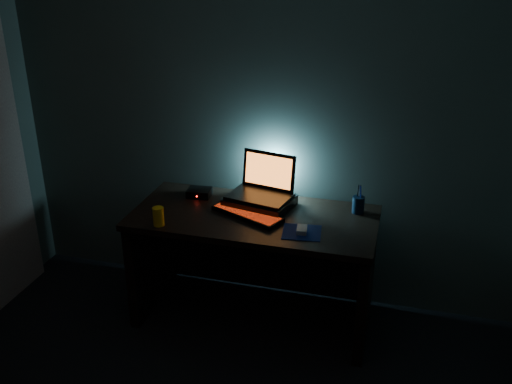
# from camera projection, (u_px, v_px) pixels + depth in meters

# --- Properties ---
(room) EXTENTS (3.50, 4.00, 2.50)m
(room) POSITION_uv_depth(u_px,v_px,m) (122.00, 286.00, 1.86)
(room) COLOR black
(room) RESTS_ON ground
(desk) EXTENTS (1.50, 0.70, 0.75)m
(desk) POSITION_uv_depth(u_px,v_px,m) (256.00, 248.00, 3.64)
(desk) COLOR black
(desk) RESTS_ON ground
(riser) EXTENTS (0.45, 0.37, 0.06)m
(riser) POSITION_uv_depth(u_px,v_px,m) (260.00, 202.00, 3.60)
(riser) COLOR black
(riser) RESTS_ON desk
(laptop) EXTENTS (0.42, 0.35, 0.26)m
(laptop) POSITION_uv_depth(u_px,v_px,m) (263.00, 186.00, 3.60)
(laptop) COLOR black
(laptop) RESTS_ON riser
(keyboard) EXTENTS (0.48, 0.32, 0.03)m
(keyboard) POSITION_uv_depth(u_px,v_px,m) (247.00, 214.00, 3.47)
(keyboard) COLOR black
(keyboard) RESTS_ON desk
(mousepad) EXTENTS (0.24, 0.22, 0.00)m
(mousepad) POSITION_uv_depth(u_px,v_px,m) (302.00, 232.00, 3.28)
(mousepad) COLOR navy
(mousepad) RESTS_ON desk
(mouse) EXTENTS (0.07, 0.10, 0.03)m
(mouse) POSITION_uv_depth(u_px,v_px,m) (302.00, 230.00, 3.27)
(mouse) COLOR gray
(mouse) RESTS_ON mousepad
(pen_cup) EXTENTS (0.08, 0.08, 0.11)m
(pen_cup) POSITION_uv_depth(u_px,v_px,m) (358.00, 205.00, 3.50)
(pen_cup) COLOR black
(pen_cup) RESTS_ON desk
(juice_glass) EXTENTS (0.07, 0.07, 0.11)m
(juice_glass) POSITION_uv_depth(u_px,v_px,m) (158.00, 216.00, 3.35)
(juice_glass) COLOR #FFB80D
(juice_glass) RESTS_ON desk
(router) EXTENTS (0.16, 0.13, 0.05)m
(router) POSITION_uv_depth(u_px,v_px,m) (199.00, 193.00, 3.74)
(router) COLOR black
(router) RESTS_ON desk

